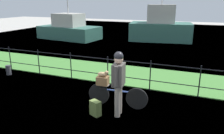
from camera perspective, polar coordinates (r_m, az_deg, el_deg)
ground_plane at (r=5.97m, az=-9.80°, el=-11.78°), size 60.00×60.00×0.00m
grass_strip at (r=8.89m, az=2.09°, el=-1.72°), size 27.00×2.40×0.03m
harbor_water at (r=16.15m, az=11.57°, el=6.32°), size 30.00×30.00×0.00m
iron_fence at (r=7.59m, az=-1.13°, el=-0.38°), size 18.04×0.04×1.03m
bicycle_main at (r=6.11m, az=1.20°, el=-7.48°), size 1.70×0.23×0.60m
wooden_crate at (r=6.07m, az=-2.45°, el=-3.56°), size 0.34×0.27×0.24m
terrier_dog at (r=5.99m, az=-2.25°, el=-1.82°), size 0.32×0.16×0.18m
cyclist_person at (r=5.41m, az=1.72°, el=-2.99°), size 0.29×0.54×1.68m
backpack_on_paving at (r=5.72m, az=-4.37°, el=-10.67°), size 0.33×0.28×0.40m
mooring_bollard at (r=9.68m, az=-25.45°, el=-0.71°), size 0.20×0.20×0.39m
moored_boat_near at (r=16.96m, az=12.57°, el=10.06°), size 4.74×2.95×4.23m
moored_boat_far at (r=17.71m, az=-11.16°, el=9.60°), size 5.02×2.91×3.56m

